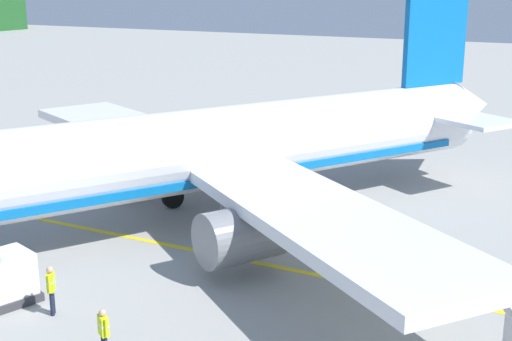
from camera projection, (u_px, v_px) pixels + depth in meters
airliner_foreground at (177, 155)px, 32.08m from camera, size 37.43×31.78×11.90m
cargo_container_mid at (7, 277)px, 25.03m from camera, size 2.22×2.22×1.95m
crew_marshaller at (104, 330)px, 21.11m from camera, size 0.43×0.55×1.66m
crew_loader_right at (51, 286)px, 23.97m from camera, size 0.54×0.44×1.77m
crew_supervisor at (320, 198)px, 33.87m from camera, size 0.37×0.60×1.65m
apron_guide_line at (244, 260)px, 28.90m from camera, size 0.30×60.00×0.01m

